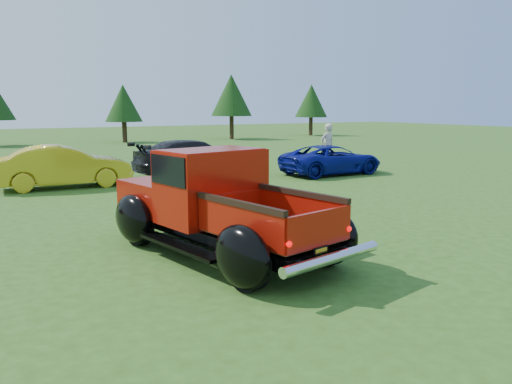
% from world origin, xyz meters
% --- Properties ---
extents(ground, '(120.00, 120.00, 0.00)m').
position_xyz_m(ground, '(0.00, 0.00, 0.00)').
color(ground, '#2E4C15').
rests_on(ground, ground).
extents(tree_mid_right, '(2.82, 2.82, 4.40)m').
position_xyz_m(tree_mid_right, '(6.00, 30.00, 2.97)').
color(tree_mid_right, '#332114').
rests_on(tree_mid_right, ground).
extents(tree_east, '(3.46, 3.46, 5.40)m').
position_xyz_m(tree_east, '(15.00, 29.50, 3.66)').
color(tree_east, '#332114').
rests_on(tree_east, ground).
extents(tree_far_east, '(3.07, 3.07, 4.80)m').
position_xyz_m(tree_far_east, '(24.00, 30.50, 3.25)').
color(tree_far_east, '#332114').
rests_on(tree_far_east, ground).
extents(pickup_truck, '(3.33, 5.56, 1.96)m').
position_xyz_m(pickup_truck, '(-0.51, 0.03, 0.93)').
color(pickup_truck, black).
rests_on(pickup_truck, ground).
extents(show_car_yellow, '(4.46, 1.74, 1.45)m').
position_xyz_m(show_car_yellow, '(-1.70, 9.41, 0.72)').
color(show_car_yellow, gold).
rests_on(show_car_yellow, ground).
extents(show_car_grey, '(5.05, 2.32, 1.43)m').
position_xyz_m(show_car_grey, '(3.35, 10.03, 0.72)').
color(show_car_grey, black).
rests_on(show_car_grey, ground).
extents(show_car_blue, '(4.33, 2.01, 1.20)m').
position_xyz_m(show_car_blue, '(8.34, 7.53, 0.60)').
color(show_car_blue, navy).
rests_on(show_car_blue, ground).
extents(spectator, '(0.78, 0.56, 2.01)m').
position_xyz_m(spectator, '(9.24, 8.97, 1.01)').
color(spectator, '#BDB5A4').
rests_on(spectator, ground).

